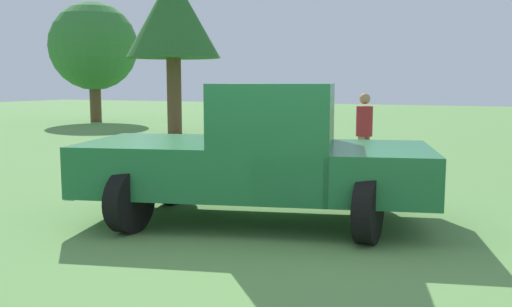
{
  "coord_description": "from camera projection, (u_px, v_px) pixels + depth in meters",
  "views": [
    {
      "loc": [
        -6.12,
        -2.41,
        1.83
      ],
      "look_at": [
        0.52,
        0.51,
        0.9
      ],
      "focal_mm": 39.31,
      "sensor_mm": 36.0,
      "label": 1
    }
  ],
  "objects": [
    {
      "name": "tree_back_right",
      "position": [
        94.0,
        47.0,
        25.52
      ],
      "size": [
        3.98,
        3.98,
        5.44
      ],
      "color": "brown",
      "rests_on": "ground_plane"
    },
    {
      "name": "person_bystander",
      "position": [
        364.0,
        130.0,
        10.91
      ],
      "size": [
        0.39,
        0.39,
        1.61
      ],
      "rotation": [
        0.0,
        0.0,
        1.33
      ],
      "color": "#7A6B51",
      "rests_on": "ground_plane"
    },
    {
      "name": "pickup_truck",
      "position": [
        265.0,
        151.0,
        7.29
      ],
      "size": [
        3.07,
        4.8,
        1.81
      ],
      "rotation": [
        0.0,
        0.0,
        1.82
      ],
      "color": "black",
      "rests_on": "ground_plane"
    },
    {
      "name": "ground_plane",
      "position": [
        278.0,
        235.0,
        6.76
      ],
      "size": [
        80.0,
        80.0,
        0.0
      ],
      "primitive_type": "plane",
      "color": "#5B8C47"
    },
    {
      "name": "tree_back_left",
      "position": [
        173.0,
        17.0,
        19.46
      ],
      "size": [
        3.3,
        3.3,
        5.6
      ],
      "color": "brown",
      "rests_on": "ground_plane"
    }
  ]
}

